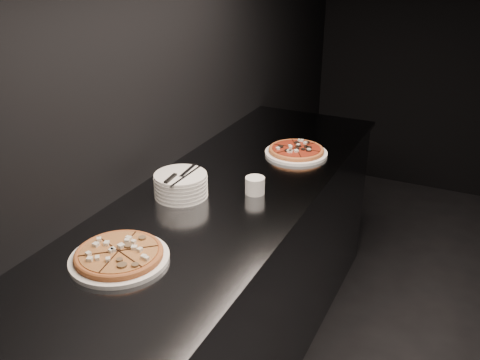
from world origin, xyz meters
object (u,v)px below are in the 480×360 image
at_px(counter, 226,280).
at_px(plate_stack, 181,185).
at_px(pizza_mushroom, 119,255).
at_px(pizza_tomato, 296,151).
at_px(ramekin, 255,185).
at_px(cutlery, 180,175).

distance_m(counter, plate_stack, 0.54).
bearing_deg(pizza_mushroom, plate_stack, 97.89).
bearing_deg(pizza_tomato, plate_stack, -113.02).
xyz_separation_m(plate_stack, ramekin, (0.27, 0.16, -0.01)).
bearing_deg(pizza_mushroom, counter, 83.09).
xyz_separation_m(counter, cutlery, (-0.14, -0.13, 0.56)).
relative_size(pizza_tomato, cutlery, 1.32).
xyz_separation_m(counter, plate_stack, (-0.15, -0.11, 0.51)).
distance_m(pizza_mushroom, cutlery, 0.51).
xyz_separation_m(pizza_mushroom, pizza_tomato, (0.20, 1.16, -0.00)).
height_order(pizza_mushroom, plate_stack, plate_stack).
relative_size(pizza_mushroom, ramekin, 4.60).
height_order(pizza_mushroom, cutlery, cutlery).
distance_m(counter, cutlery, 0.59).
height_order(counter, pizza_mushroom, pizza_mushroom).
height_order(plate_stack, cutlery, cutlery).
bearing_deg(plate_stack, pizza_mushroom, -82.11).
xyz_separation_m(pizza_tomato, ramekin, (-0.00, -0.49, 0.02)).
distance_m(plate_stack, cutlery, 0.06).
height_order(counter, plate_stack, plate_stack).
xyz_separation_m(cutlery, ramekin, (0.26, 0.17, -0.06)).
xyz_separation_m(counter, pizza_mushroom, (-0.08, -0.63, 0.48)).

